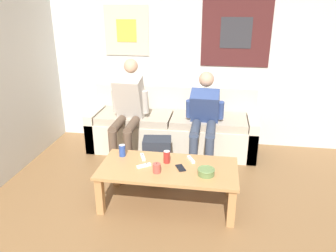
{
  "coord_description": "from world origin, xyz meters",
  "views": [
    {
      "loc": [
        0.39,
        -1.61,
        1.92
      ],
      "look_at": [
        -0.12,
        1.63,
        0.65
      ],
      "focal_mm": 35.0,
      "sensor_mm": 36.0,
      "label": 1
    }
  ],
  "objects_px": {
    "ceramic_bowl": "(206,171)",
    "pillar_candle": "(157,168)",
    "backpack": "(157,156)",
    "person_seated_teen": "(204,117)",
    "couch": "(172,129)",
    "person_seated_adult": "(128,108)",
    "cell_phone": "(181,168)",
    "game_controller_near_left": "(143,157)",
    "coffee_table": "(168,173)",
    "drink_can_blue": "(122,150)",
    "game_controller_far_center": "(144,166)",
    "drink_can_red": "(167,157)",
    "game_controller_near_right": "(191,160)"
  },
  "relations": [
    {
      "from": "ceramic_bowl",
      "to": "pillar_candle",
      "type": "height_order",
      "value": "pillar_candle"
    },
    {
      "from": "backpack",
      "to": "pillar_candle",
      "type": "distance_m",
      "value": 0.79
    },
    {
      "from": "ceramic_bowl",
      "to": "person_seated_teen",
      "type": "bearing_deg",
      "value": 94.42
    },
    {
      "from": "ceramic_bowl",
      "to": "couch",
      "type": "bearing_deg",
      "value": 110.35
    },
    {
      "from": "person_seated_adult",
      "to": "pillar_candle",
      "type": "xyz_separation_m",
      "value": [
        0.57,
        -1.08,
        -0.21
      ]
    },
    {
      "from": "person_seated_teen",
      "to": "cell_phone",
      "type": "relative_size",
      "value": 7.26
    },
    {
      "from": "game_controller_near_left",
      "to": "person_seated_teen",
      "type": "bearing_deg",
      "value": 54.08
    },
    {
      "from": "coffee_table",
      "to": "person_seated_adult",
      "type": "xyz_separation_m",
      "value": [
        -0.66,
        0.96,
        0.32
      ]
    },
    {
      "from": "coffee_table",
      "to": "drink_can_blue",
      "type": "height_order",
      "value": "drink_can_blue"
    },
    {
      "from": "pillar_candle",
      "to": "game_controller_far_center",
      "type": "distance_m",
      "value": 0.17
    },
    {
      "from": "drink_can_blue",
      "to": "game_controller_far_center",
      "type": "height_order",
      "value": "drink_can_blue"
    },
    {
      "from": "drink_can_red",
      "to": "cell_phone",
      "type": "relative_size",
      "value": 0.82
    },
    {
      "from": "coffee_table",
      "to": "drink_can_red",
      "type": "height_order",
      "value": "drink_can_red"
    },
    {
      "from": "couch",
      "to": "game_controller_near_right",
      "type": "bearing_deg",
      "value": -72.6
    },
    {
      "from": "coffee_table",
      "to": "cell_phone",
      "type": "xyz_separation_m",
      "value": [
        0.12,
        -0.01,
        0.07
      ]
    },
    {
      "from": "ceramic_bowl",
      "to": "pillar_candle",
      "type": "xyz_separation_m",
      "value": [
        -0.46,
        -0.02,
        0.01
      ]
    },
    {
      "from": "drink_can_blue",
      "to": "game_controller_near_left",
      "type": "bearing_deg",
      "value": -3.92
    },
    {
      "from": "drink_can_blue",
      "to": "backpack",
      "type": "bearing_deg",
      "value": 58.23
    },
    {
      "from": "person_seated_adult",
      "to": "drink_can_red",
      "type": "xyz_separation_m",
      "value": [
        0.63,
        -0.87,
        -0.19
      ]
    },
    {
      "from": "coffee_table",
      "to": "drink_can_blue",
      "type": "distance_m",
      "value": 0.55
    },
    {
      "from": "drink_can_red",
      "to": "cell_phone",
      "type": "height_order",
      "value": "drink_can_red"
    },
    {
      "from": "backpack",
      "to": "ceramic_bowl",
      "type": "bearing_deg",
      "value": -50.06
    },
    {
      "from": "coffee_table",
      "to": "ceramic_bowl",
      "type": "height_order",
      "value": "ceramic_bowl"
    },
    {
      "from": "game_controller_far_center",
      "to": "game_controller_near_right",
      "type": "bearing_deg",
      "value": 24.46
    },
    {
      "from": "person_seated_adult",
      "to": "game_controller_far_center",
      "type": "xyz_separation_m",
      "value": [
        0.42,
        -0.99,
        -0.24
      ]
    },
    {
      "from": "game_controller_near_left",
      "to": "cell_phone",
      "type": "xyz_separation_m",
      "value": [
        0.41,
        -0.16,
        -0.01
      ]
    },
    {
      "from": "game_controller_near_left",
      "to": "cell_phone",
      "type": "bearing_deg",
      "value": -21.24
    },
    {
      "from": "game_controller_near_right",
      "to": "game_controller_far_center",
      "type": "relative_size",
      "value": 1.06
    },
    {
      "from": "person_seated_teen",
      "to": "ceramic_bowl",
      "type": "distance_m",
      "value": 1.06
    },
    {
      "from": "coffee_table",
      "to": "backpack",
      "type": "height_order",
      "value": "backpack"
    },
    {
      "from": "coffee_table",
      "to": "person_seated_teen",
      "type": "distance_m",
      "value": 1.02
    },
    {
      "from": "person_seated_teen",
      "to": "drink_can_blue",
      "type": "height_order",
      "value": "person_seated_teen"
    },
    {
      "from": "person_seated_teen",
      "to": "couch",
      "type": "bearing_deg",
      "value": 140.83
    },
    {
      "from": "drink_can_blue",
      "to": "game_controller_near_right",
      "type": "xyz_separation_m",
      "value": [
        0.71,
        0.0,
        -0.05
      ]
    },
    {
      "from": "coffee_table",
      "to": "game_controller_near_right",
      "type": "distance_m",
      "value": 0.28
    },
    {
      "from": "game_controller_near_right",
      "to": "game_controller_far_center",
      "type": "distance_m",
      "value": 0.48
    },
    {
      "from": "person_seated_teen",
      "to": "drink_can_red",
      "type": "relative_size",
      "value": 8.85
    },
    {
      "from": "ceramic_bowl",
      "to": "cell_phone",
      "type": "xyz_separation_m",
      "value": [
        -0.25,
        0.09,
        -0.03
      ]
    },
    {
      "from": "couch",
      "to": "game_controller_near_left",
      "type": "bearing_deg",
      "value": -96.78
    },
    {
      "from": "person_seated_adult",
      "to": "game_controller_near_left",
      "type": "distance_m",
      "value": 0.92
    },
    {
      "from": "person_seated_adult",
      "to": "game_controller_near_right",
      "type": "relative_size",
      "value": 8.56
    },
    {
      "from": "game_controller_near_right",
      "to": "drink_can_blue",
      "type": "bearing_deg",
      "value": -179.72
    },
    {
      "from": "drink_can_blue",
      "to": "game_controller_near_right",
      "type": "height_order",
      "value": "drink_can_blue"
    },
    {
      "from": "person_seated_adult",
      "to": "game_controller_near_right",
      "type": "distance_m",
      "value": 1.2
    },
    {
      "from": "pillar_candle",
      "to": "game_controller_far_center",
      "type": "relative_size",
      "value": 0.76
    },
    {
      "from": "coffee_table",
      "to": "person_seated_teen",
      "type": "xyz_separation_m",
      "value": [
        0.29,
        0.95,
        0.26
      ]
    },
    {
      "from": "drink_can_red",
      "to": "ceramic_bowl",
      "type": "bearing_deg",
      "value": -25.25
    },
    {
      "from": "person_seated_teen",
      "to": "drink_can_red",
      "type": "distance_m",
      "value": 0.92
    },
    {
      "from": "pillar_candle",
      "to": "game_controller_near_left",
      "type": "bearing_deg",
      "value": 126.05
    },
    {
      "from": "couch",
      "to": "drink_can_blue",
      "type": "relative_size",
      "value": 17.79
    }
  ]
}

